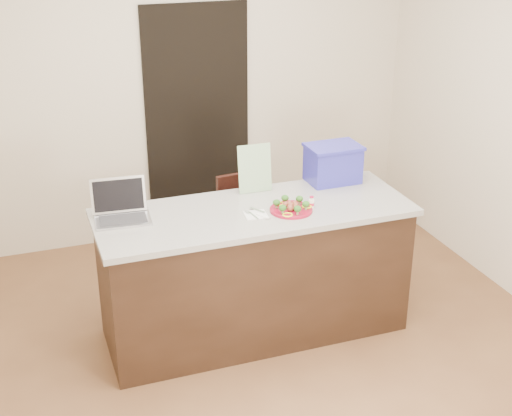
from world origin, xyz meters
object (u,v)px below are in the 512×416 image
object	(u,v)px
plate	(291,210)
blue_box	(333,163)
island	(255,271)
yogurt_bottle	(311,203)
napkin	(256,215)
laptop	(121,208)
chair	(245,225)

from	to	relation	value
plate	blue_box	xyz separation A→B (m)	(0.47, 0.38, 0.13)
island	plate	xyz separation A→B (m)	(0.21, -0.11, 0.47)
yogurt_bottle	napkin	bearing A→B (deg)	179.09
island	blue_box	xyz separation A→B (m)	(0.69, 0.28, 0.59)
laptop	chair	xyz separation A→B (m)	(0.99, 0.48, -0.48)
chair	yogurt_bottle	bearing A→B (deg)	-81.27
blue_box	laptop	bearing A→B (deg)	-176.45
plate	blue_box	bearing A→B (deg)	39.14
plate	laptop	xyz separation A→B (m)	(-1.05, 0.27, 0.05)
plate	chair	bearing A→B (deg)	94.49
island	blue_box	bearing A→B (deg)	22.15
island	yogurt_bottle	distance (m)	0.61
napkin	yogurt_bottle	world-z (taller)	yogurt_bottle
napkin	laptop	world-z (taller)	laptop
laptop	island	bearing A→B (deg)	-6.31
island	yogurt_bottle	bearing A→B (deg)	-14.96
plate	blue_box	world-z (taller)	blue_box
island	plate	distance (m)	0.53
yogurt_bottle	blue_box	bearing A→B (deg)	48.97
island	napkin	xyz separation A→B (m)	(-0.02, -0.09, 0.46)
yogurt_bottle	blue_box	distance (m)	0.51
plate	yogurt_bottle	xyz separation A→B (m)	(0.15, 0.01, 0.02)
plate	blue_box	size ratio (longest dim) A/B	0.73
napkin	yogurt_bottle	xyz separation A→B (m)	(0.38, -0.01, 0.03)
yogurt_bottle	laptop	distance (m)	1.22
laptop	blue_box	world-z (taller)	blue_box
island	laptop	xyz separation A→B (m)	(-0.83, 0.16, 0.52)
yogurt_bottle	island	bearing A→B (deg)	165.04
laptop	chair	distance (m)	1.20
island	blue_box	size ratio (longest dim) A/B	5.48
yogurt_bottle	blue_box	size ratio (longest dim) A/B	0.21
laptop	blue_box	distance (m)	1.52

